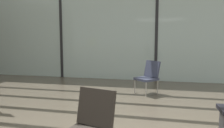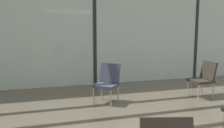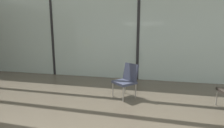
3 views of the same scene
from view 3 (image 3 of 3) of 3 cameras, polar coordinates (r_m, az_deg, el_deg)
The scene contains 5 objects.
glass_curtain_wall at distance 5.76m, azimuth 9.71°, elevation 11.26°, with size 14.00×0.08×3.43m, color #A3B7B2.
window_mullion_0 at distance 6.94m, azimuth -21.06°, elevation 10.43°, with size 0.10×0.12×3.43m, color black.
window_mullion_1 at distance 5.76m, azimuth 9.71°, elevation 11.26°, with size 0.10×0.12×3.43m, color black.
parked_airplane at distance 10.87m, azimuth 18.38°, elevation 12.96°, with size 11.64×4.56×4.56m.
lounge_chair_1 at distance 4.03m, azimuth 5.56°, elevation -5.28°, with size 0.71×0.71×0.87m.
Camera 3 is at (0.39, -0.54, 1.51)m, focal length 24.62 mm.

